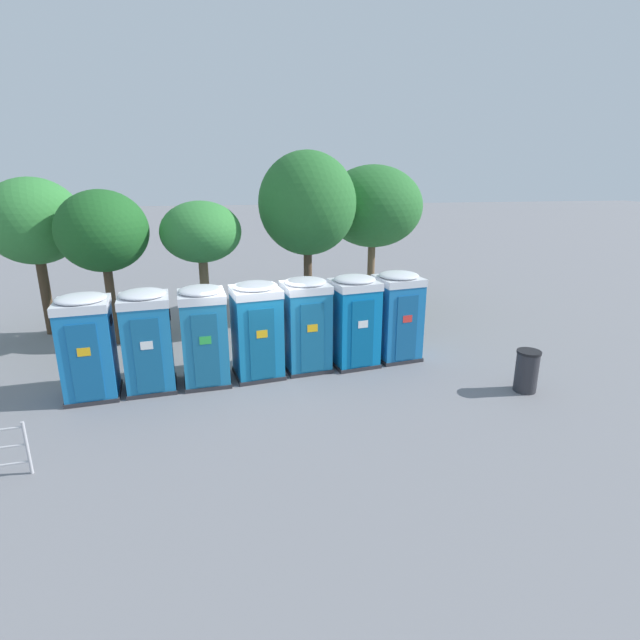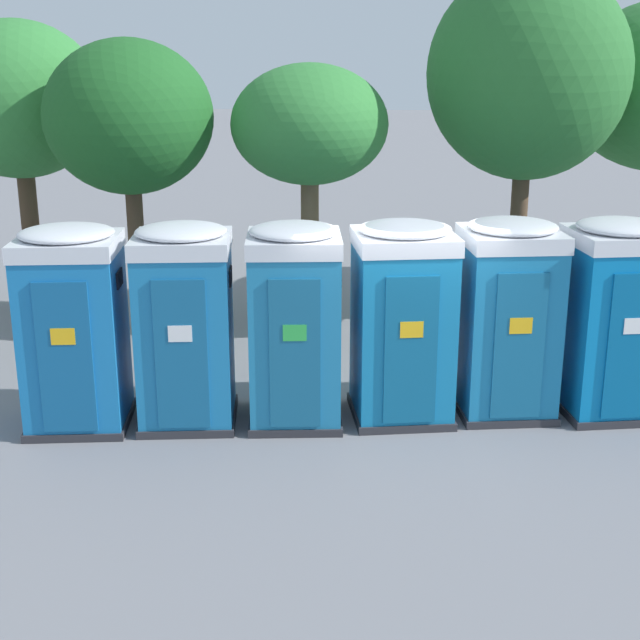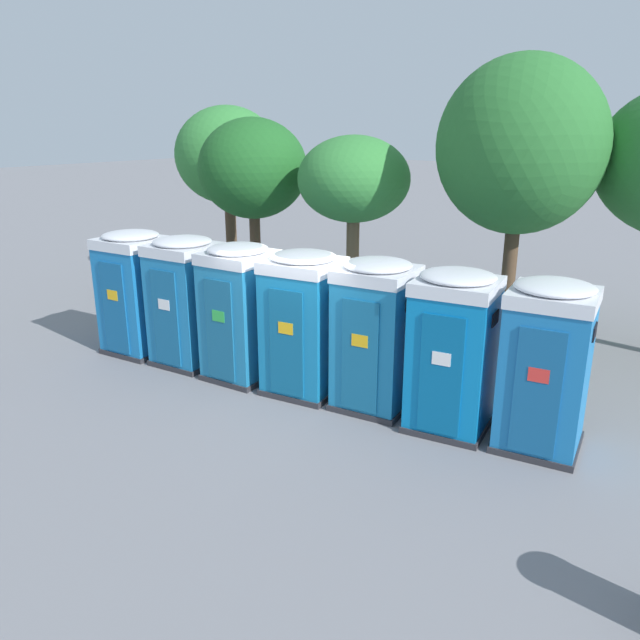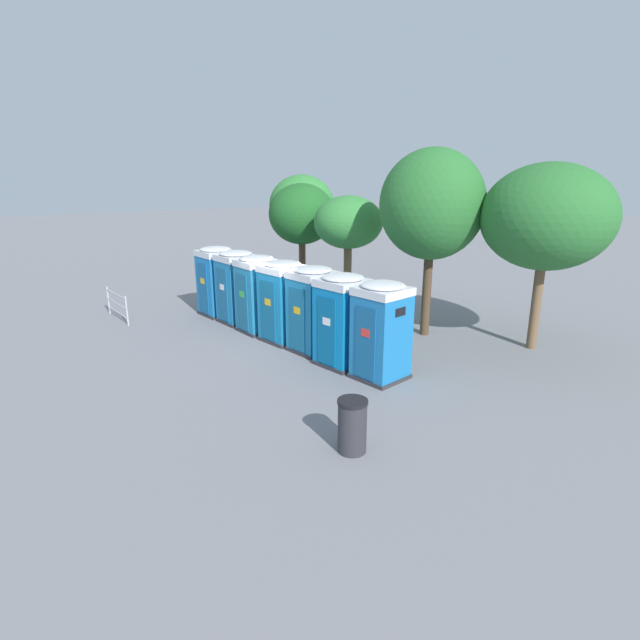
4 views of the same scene
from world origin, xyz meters
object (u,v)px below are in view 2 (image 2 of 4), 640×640
object	(u,v)px
portapotty_4	(507,317)
portapotty_1	(185,324)
portapotty_5	(614,317)
street_tree_0	(528,74)
portapotty_3	(402,321)
portapotty_2	(295,323)
street_tree_2	(129,119)
portapotty_0	(74,327)
street_tree_4	(19,101)
street_tree_3	(310,127)

from	to	relation	value
portapotty_4	portapotty_1	bearing A→B (deg)	-170.31
portapotty_5	street_tree_0	xyz separation A→B (m)	(-0.78, 3.82, 2.87)
portapotty_3	portapotty_4	world-z (taller)	same
portapotty_2	street_tree_2	size ratio (longest dim) A/B	0.54
portapotty_0	street_tree_0	world-z (taller)	street_tree_0
portapotty_0	portapotty_1	xyz separation A→B (m)	(1.33, 0.23, 0.00)
portapotty_1	street_tree_4	distance (m)	6.83
portapotty_3	street_tree_2	size ratio (longest dim) A/B	0.54
portapotty_4	street_tree_4	xyz separation A→B (m)	(-8.03, 4.29, 2.39)
portapotty_5	street_tree_3	bearing A→B (deg)	143.51
portapotty_0	portapotty_4	xyz separation A→B (m)	(5.34, 0.91, 0.00)
portapotty_4	portapotty_5	bearing A→B (deg)	4.86
portapotty_5	street_tree_0	world-z (taller)	street_tree_0
portapotty_4	portapotty_5	size ratio (longest dim) A/B	1.00
street_tree_0	street_tree_2	world-z (taller)	street_tree_0
street_tree_2	street_tree_4	size ratio (longest dim) A/B	0.94
portapotty_4	street_tree_2	xyz separation A→B (m)	(-5.67, 2.91, 2.21)
portapotty_1	street_tree_2	xyz separation A→B (m)	(-1.66, 3.60, 2.21)
portapotty_0	street_tree_3	xyz separation A→B (m)	(2.48, 4.14, 2.08)
portapotty_4	street_tree_2	distance (m)	6.75
street_tree_0	street_tree_4	world-z (taller)	street_tree_0
portapotty_0	portapotty_3	world-z (taller)	same
street_tree_0	portapotty_4	bearing A→B (deg)	-98.30
portapotty_2	portapotty_3	distance (m)	1.35
portapotty_2	portapotty_4	distance (m)	2.71
portapotty_4	street_tree_0	size ratio (longest dim) A/B	0.43
portapotty_1	portapotty_4	bearing A→B (deg)	9.69
portapotty_0	street_tree_3	world-z (taller)	street_tree_3
portapotty_1	street_tree_4	xyz separation A→B (m)	(-4.03, 4.97, 2.39)
portapotty_5	portapotty_1	bearing A→B (deg)	-171.52
portapotty_3	portapotty_4	bearing A→B (deg)	11.94
portapotty_4	portapotty_5	world-z (taller)	same
portapotty_2	street_tree_4	world-z (taller)	street_tree_4
portapotty_0	street_tree_2	world-z (taller)	street_tree_2
street_tree_0	street_tree_3	bearing A→B (deg)	-168.29
portapotty_0	portapotty_2	world-z (taller)	same
portapotty_1	portapotty_3	bearing A→B (deg)	8.57
portapotty_5	street_tree_4	world-z (taller)	street_tree_4
portapotty_0	portapotty_4	size ratio (longest dim) A/B	1.00
portapotty_4	street_tree_4	world-z (taller)	street_tree_4
portapotty_2	street_tree_3	world-z (taller)	street_tree_3
street_tree_0	street_tree_3	xyz separation A→B (m)	(-3.43, -0.71, -0.79)
portapotty_3	portapotty_5	distance (m)	2.71
street_tree_2	street_tree_4	xyz separation A→B (m)	(-2.36, 1.37, 0.18)
portapotty_4	street_tree_0	xyz separation A→B (m)	(0.57, 3.94, 2.87)
portapotty_0	portapotty_3	bearing A→B (deg)	8.98
portapotty_2	street_tree_0	xyz separation A→B (m)	(3.23, 4.46, 2.87)
portapotty_0	portapotty_4	bearing A→B (deg)	9.72
portapotty_0	street_tree_4	world-z (taller)	street_tree_4
portapotty_0	portapotty_5	world-z (taller)	same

